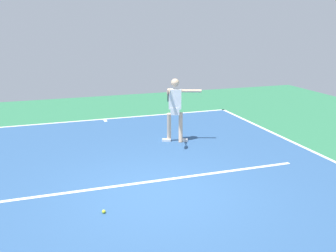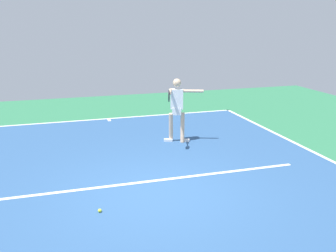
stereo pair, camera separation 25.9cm
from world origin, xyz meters
name	(u,v)px [view 2 (the right image)]	position (x,y,z in m)	size (l,w,h in m)	color
ground_plane	(156,193)	(0.00, 0.00, 0.00)	(20.78, 20.78, 0.00)	#2D754C
court_surface	(156,193)	(0.00, 0.00, 0.00)	(9.10, 12.48, 0.00)	#2D5484
court_line_baseline_near	(108,119)	(0.00, -6.19, 0.00)	(9.10, 0.10, 0.01)	white
court_line_service	(148,181)	(0.00, -0.58, 0.00)	(6.82, 0.10, 0.01)	white
court_line_centre_mark	(109,120)	(0.00, -5.99, 0.00)	(0.10, 0.30, 0.01)	white
tennis_player	(177,106)	(-1.43, -3.02, 1.01)	(1.21, 1.12, 1.76)	beige
tennis_ball_near_service_line	(100,211)	(1.14, 0.47, 0.03)	(0.07, 0.07, 0.07)	#CCE033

